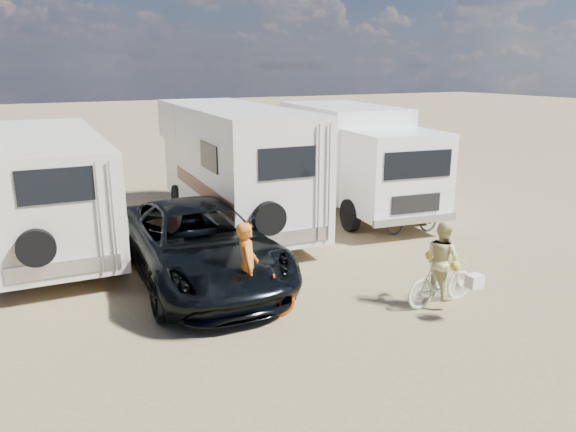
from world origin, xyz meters
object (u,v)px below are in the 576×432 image
bike_man (248,294)px  rider_woman (442,268)px  rider_man (248,276)px  cooler (265,248)px  rv_main (232,168)px  box_truck (355,159)px  dark_suv (200,243)px  bike_woman (441,282)px  rv_left (51,190)px  bike_parked (412,219)px  crate (263,239)px

bike_man → rider_woman: rider_woman is taller
rider_man → cooler: size_ratio=2.94×
rv_main → rider_man: 6.32m
box_truck → rider_woman: 7.67m
dark_suv → rider_man: rider_man is taller
bike_woman → rider_woman: 0.28m
dark_suv → cooler: (1.89, 0.69, -0.61)m
bike_man → rider_woman: 3.82m
rv_main → rider_woman: 7.33m
rv_left → rider_man: 7.07m
bike_woman → box_truck: bearing=-20.9°
bike_woman → cooler: bearing=24.6°
bike_woman → bike_parked: bike_woman is taller
dark_suv → bike_woman: (3.81, -3.44, -0.35)m
rv_left → rider_man: size_ratio=4.94×
rv_left → cooler: rv_left is taller
rv_main → bike_man: 6.39m
rv_main → cooler: size_ratio=13.71×
box_truck → rider_man: size_ratio=4.38×
box_truck → bike_man: box_truck is taller
bike_woman → rider_man: bearing=71.6°
box_truck → bike_man: size_ratio=4.17×
rider_man → crate: 4.40m
dark_suv → rider_man: (0.19, -2.26, 0.00)m
dark_suv → rv_left: bearing=124.1°
bike_woman → crate: bearing=17.1°
dark_suv → bike_man: (0.19, -2.26, -0.37)m
dark_suv → bike_woman: size_ratio=3.73×
bike_woman → rider_man: (-3.62, 1.18, 0.36)m
rv_left → crate: bearing=-26.4°
box_truck → bike_woman: (-2.69, -7.13, -1.18)m
box_truck → rider_woman: (-2.69, -7.13, -0.90)m
rv_left → cooler: (4.53, -3.51, -1.24)m
dark_suv → crate: size_ratio=13.73×
rv_main → bike_parked: rv_main is taller
rv_main → bike_parked: (4.22, -2.98, -1.33)m
bike_woman → cooler: 4.56m
dark_suv → bike_parked: bearing=8.0°
cooler → crate: bearing=62.8°
bike_woman → bike_man: bearing=71.6°
box_truck → rv_left: bearing=-175.6°
box_truck → bike_man: bearing=-129.1°
rider_woman → cooler: rider_woman is taller
dark_suv → bike_woman: bearing=-40.1°
rider_man → crate: size_ratio=3.83×
bike_man → cooler: size_ratio=3.09×
rv_main → dark_suv: size_ratio=1.30×
crate → box_truck: bearing=26.4°
rv_left → dark_suv: 5.00m
rv_left → rider_man: bearing=-64.5°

